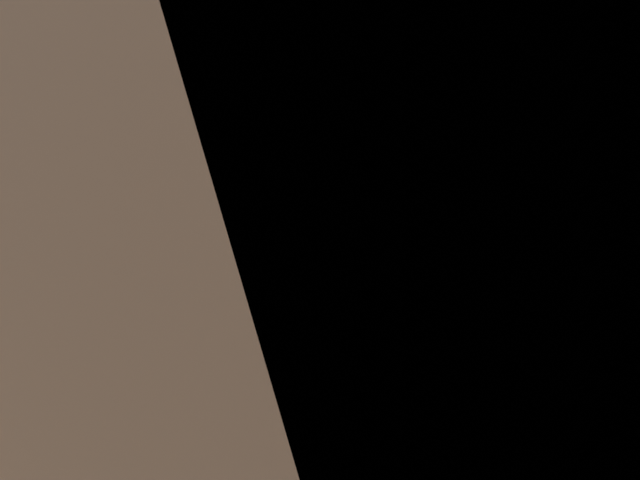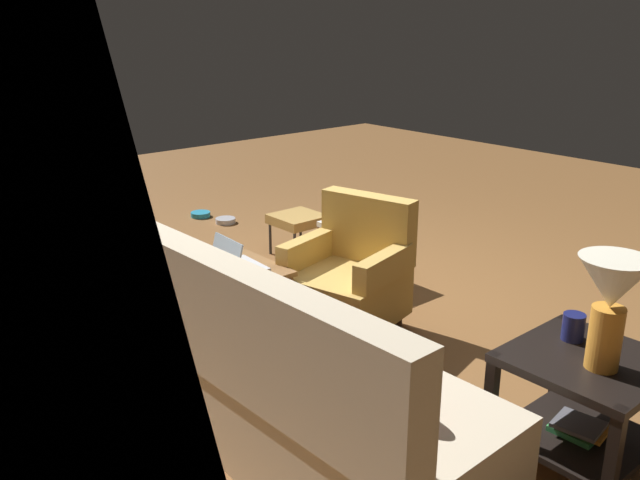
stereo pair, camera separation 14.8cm
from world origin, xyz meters
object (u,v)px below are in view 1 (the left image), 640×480
table_lamp (621,291)px  ottoman (293,221)px  laptop_desk (244,277)px  laptop (238,263)px  potted_plant (90,206)px  book_stack_shelf (587,422)px  wicker_hamper (355,251)px  book_stack_hamper (355,215)px  yellow_mug (351,201)px  small_vase (581,323)px  couch (311,392)px  pet_bowl_steel (218,222)px  armchair (350,277)px  side_table (593,389)px  tv_remote (353,216)px  pet_bowl_teal (192,216)px

table_lamp → ottoman: 3.34m
laptop_desk → laptop: (0.00, 0.04, 0.11)m
potted_plant → table_lamp: bearing=-177.6°
book_stack_shelf → wicker_hamper: 2.44m
book_stack_hamper → yellow_mug: bearing=56.0°
table_lamp → laptop_desk: 2.24m
small_vase → wicker_hamper: small_vase is taller
couch → small_vase: 1.30m
book_stack_hamper → pet_bowl_steel: bearing=-2.0°
armchair → small_vase: (-1.60, 0.08, 0.25)m
table_lamp → potted_plant: 4.77m
table_lamp → yellow_mug: 2.56m
book_stack_shelf → wicker_hamper: size_ratio=0.52×
side_table → book_stack_shelf: 0.18m
tv_remote → pet_bowl_steel: (1.89, 0.00, -0.47)m
laptop → pet_bowl_teal: 2.91m
side_table → wicker_hamper: 2.44m
yellow_mug → tv_remote: size_ratio=0.62×
table_lamp → tv_remote: 2.68m
laptop_desk → book_stack_hamper: 1.26m
pet_bowl_steel → couch: bearing=152.1°
small_vase → yellow_mug: bearing=-17.3°
armchair → pet_bowl_steel: armchair is taller
book_stack_shelf → book_stack_hamper: bearing=-19.4°
armchair → wicker_hamper: armchair is taller
laptop_desk → potted_plant: bearing=-3.8°
tv_remote → ottoman: bearing=2.7°
armchair → potted_plant: size_ratio=1.58×
armchair → laptop: size_ratio=2.61×
book_stack_hamper → potted_plant: (2.34, 1.06, -0.20)m
laptop_desk → yellow_mug: yellow_mug is taller
yellow_mug → pet_bowl_steel: bearing=-2.9°
armchair → book_stack_hamper: (0.58, -0.63, 0.17)m
small_vase → tv_remote: small_vase is taller
table_lamp → potted_plant: (4.73, 0.20, -0.56)m
ottoman → pet_bowl_teal: ottoman is taller
yellow_mug → pet_bowl_steel: yellow_mug is taller
table_lamp → wicker_hamper: (2.39, -0.85, -0.65)m
book_stack_shelf → potted_plant: potted_plant is taller
laptop → book_stack_hamper: size_ratio=1.37×
couch → armchair: (0.84, -1.10, 0.03)m
small_vase → laptop_desk: small_vase is taller
armchair → ottoman: (1.35, -0.66, -0.05)m
armchair → yellow_mug: size_ratio=8.70×
small_vase → tv_remote: (2.27, -0.78, -0.12)m
wicker_hamper → yellow_mug: yellow_mug is taller
pet_bowl_steel → potted_plant: potted_plant is taller
armchair → wicker_hamper: (0.57, -0.63, -0.12)m
book_stack_hamper → table_lamp: bearing=160.2°
yellow_mug → tv_remote: 0.20m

